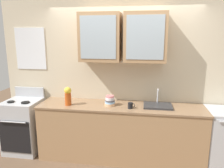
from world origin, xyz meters
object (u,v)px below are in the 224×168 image
at_px(vase, 68,96).
at_px(cup_near_sink, 130,106).
at_px(sink_faucet, 158,105).
at_px(bowl_stack, 110,101).
at_px(stove_range, 24,125).

bearing_deg(vase, cup_near_sink, -1.12).
xyz_separation_m(sink_faucet, cup_near_sink, (-0.42, -0.16, 0.03)).
height_order(sink_faucet, vase, vase).
height_order(sink_faucet, bowl_stack, sink_faucet).
height_order(bowl_stack, cup_near_sink, bowl_stack).
xyz_separation_m(stove_range, bowl_stack, (1.56, -0.01, 0.53)).
xyz_separation_m(bowl_stack, vase, (-0.68, -0.09, 0.09)).
relative_size(sink_faucet, bowl_stack, 2.55).
bearing_deg(stove_range, bowl_stack, -0.54).
relative_size(stove_range, vase, 3.70).
xyz_separation_m(stove_range, vase, (0.88, -0.10, 0.62)).
distance_m(sink_faucet, bowl_stack, 0.77).
relative_size(stove_range, bowl_stack, 6.31).
bearing_deg(bowl_stack, cup_near_sink, -17.25).
bearing_deg(vase, stove_range, 173.51).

